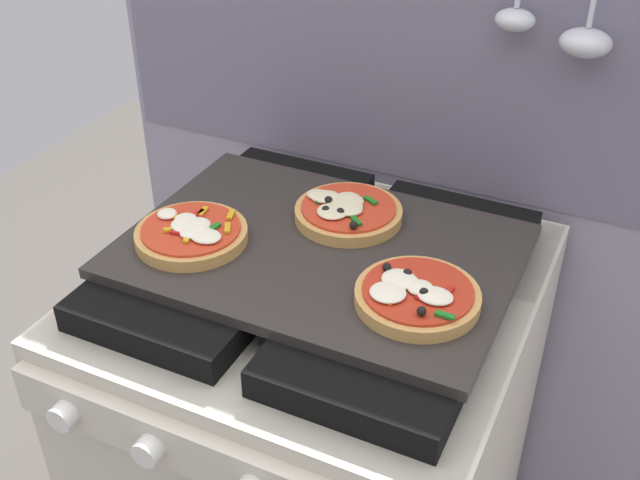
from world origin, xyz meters
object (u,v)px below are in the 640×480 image
Objects in this scene: stove at (320,469)px; pizza_left at (192,233)px; baking_tray at (320,251)px; pizza_center at (346,211)px; pizza_right at (416,295)px.

pizza_left is at bearing -159.11° from stove.
pizza_center reaches higher than baking_tray.
pizza_left is 0.23m from pizza_center.
pizza_right is 1.00× the size of pizza_center.
stove is at bearing -90.00° from baking_tray.
stove is 0.46m from baking_tray.
pizza_left is 1.00× the size of pizza_center.
pizza_center is (-0.16, 0.15, 0.00)m from pizza_right.
pizza_right is at bearing -42.42° from pizza_center.
stove is 0.51m from pizza_right.
pizza_left is 0.33m from pizza_right.
pizza_right is (0.16, -0.06, 0.48)m from stove.
pizza_left is (-0.17, -0.06, 0.48)m from stove.
pizza_left reaches higher than baking_tray.
stove is 0.51m from pizza_left.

